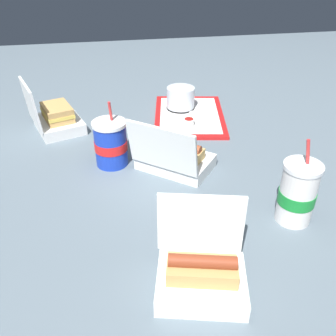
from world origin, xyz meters
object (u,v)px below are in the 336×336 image
(food_tray, at_px, (189,116))
(soda_cup_back, at_px, (111,143))
(soda_cup_left, at_px, (297,193))
(clamshell_hotdog_front, at_px, (199,272))
(plastic_fork, at_px, (169,115))
(clamshell_hotdog_left, at_px, (174,157))
(clamshell_sandwich_center, at_px, (56,118))
(cake_container, at_px, (181,99))
(ketchup_cup, at_px, (189,122))

(food_tray, height_order, soda_cup_back, soda_cup_back)
(soda_cup_left, height_order, soda_cup_back, soda_cup_left)
(clamshell_hotdog_front, xyz_separation_m, soda_cup_back, (0.51, 0.15, 0.03))
(plastic_fork, bearing_deg, food_tray, -95.33)
(food_tray, relative_size, clamshell_hotdog_left, 1.53)
(clamshell_sandwich_center, bearing_deg, cake_container, -79.93)
(clamshell_hotdog_left, relative_size, soda_cup_back, 1.33)
(clamshell_sandwich_center, distance_m, soda_cup_left, 0.86)
(food_tray, distance_m, soda_cup_back, 0.42)
(ketchup_cup, relative_size, plastic_fork, 0.36)
(ketchup_cup, distance_m, clamshell_hotdog_front, 0.71)
(plastic_fork, bearing_deg, soda_cup_back, 134.34)
(food_tray, bearing_deg, clamshell_sandwich_center, 92.42)
(ketchup_cup, height_order, clamshell_hotdog_left, clamshell_hotdog_left)
(plastic_fork, bearing_deg, ketchup_cup, -154.76)
(food_tray, height_order, clamshell_hotdog_front, clamshell_hotdog_front)
(food_tray, xyz_separation_m, cake_container, (0.06, 0.02, 0.05))
(ketchup_cup, bearing_deg, cake_container, -0.34)
(plastic_fork, xyz_separation_m, soda_cup_back, (-0.28, 0.23, 0.05))
(ketchup_cup, relative_size, soda_cup_left, 0.18)
(plastic_fork, xyz_separation_m, soda_cup_left, (-0.63, -0.20, 0.06))
(ketchup_cup, height_order, soda_cup_back, soda_cup_back)
(cake_container, xyz_separation_m, clamshell_hotdog_front, (-0.85, 0.14, -0.01))
(cake_container, height_order, clamshell_hotdog_front, clamshell_hotdog_front)
(soda_cup_back, bearing_deg, soda_cup_left, -128.71)
(clamshell_hotdog_left, distance_m, soda_cup_back, 0.19)
(cake_container, height_order, clamshell_hotdog_left, clamshell_hotdog_left)
(ketchup_cup, height_order, clamshell_sandwich_center, clamshell_sandwich_center)
(plastic_fork, distance_m, clamshell_hotdog_left, 0.35)
(clamshell_hotdog_left, xyz_separation_m, clamshell_sandwich_center, (0.33, 0.36, 0.00))
(cake_container, height_order, plastic_fork, cake_container)
(food_tray, relative_size, cake_container, 3.71)
(soda_cup_left, bearing_deg, clamshell_hotdog_left, 41.53)
(ketchup_cup, bearing_deg, clamshell_sandwich_center, 81.41)
(cake_container, relative_size, soda_cup_left, 0.50)
(clamshell_hotdog_left, height_order, soda_cup_left, soda_cup_left)
(cake_container, distance_m, soda_cup_left, 0.71)
(plastic_fork, xyz_separation_m, clamshell_hotdog_front, (-0.79, 0.08, 0.03))
(clamshell_hotdog_left, xyz_separation_m, soda_cup_left, (-0.28, -0.25, 0.04))
(food_tray, distance_m, ketchup_cup, 0.10)
(plastic_fork, height_order, clamshell_sandwich_center, clamshell_sandwich_center)
(plastic_fork, relative_size, soda_cup_left, 0.50)
(clamshell_hotdog_left, relative_size, clamshell_sandwich_center, 1.20)
(ketchup_cup, bearing_deg, clamshell_hotdog_left, 158.09)
(food_tray, height_order, soda_cup_left, soda_cup_left)
(cake_container, distance_m, soda_cup_back, 0.45)
(cake_container, xyz_separation_m, ketchup_cup, (-0.15, 0.00, -0.03))
(plastic_fork, bearing_deg, soda_cup_left, -169.18)
(ketchup_cup, bearing_deg, soda_cup_back, 124.29)
(cake_container, relative_size, clamshell_hotdog_left, 0.41)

